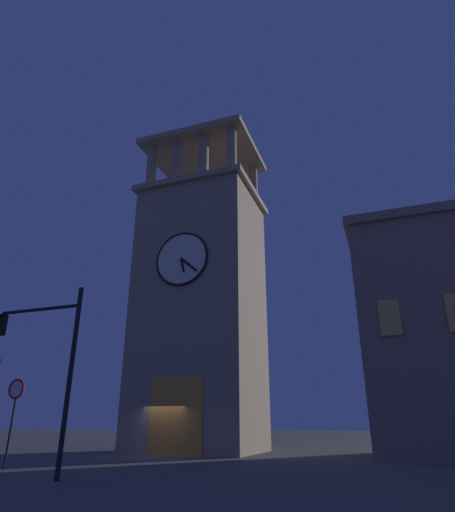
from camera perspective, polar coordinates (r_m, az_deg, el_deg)
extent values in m
plane|color=#56544F|center=(25.49, -8.68, -24.70)|extent=(200.00, 200.00, 0.00)
cube|color=gray|center=(28.79, -3.52, -7.77)|extent=(7.34, 6.28, 16.66)
cube|color=gray|center=(31.89, -3.17, 7.30)|extent=(7.94, 6.88, 0.40)
cylinder|color=gray|center=(29.96, 0.52, 13.75)|extent=(0.70, 0.70, 3.50)
cylinder|color=gray|center=(30.57, -3.19, 12.98)|extent=(0.70, 0.70, 3.50)
cylinder|color=gray|center=(31.31, -6.72, 12.19)|extent=(0.70, 0.70, 3.50)
cylinder|color=gray|center=(32.16, -10.05, 11.40)|extent=(0.70, 0.70, 3.50)
cylinder|color=gray|center=(34.03, 3.41, 9.10)|extent=(0.70, 0.70, 3.50)
cylinder|color=gray|center=(34.58, 0.13, 8.52)|extent=(0.70, 0.70, 3.50)
cylinder|color=gray|center=(35.23, -3.03, 7.95)|extent=(0.70, 0.70, 3.50)
cylinder|color=gray|center=(35.99, -6.06, 7.37)|extent=(0.70, 0.70, 3.50)
cube|color=gray|center=(33.93, -3.04, 13.09)|extent=(7.94, 6.88, 0.40)
cylinder|color=black|center=(34.68, -2.99, 14.86)|extent=(0.12, 0.12, 2.19)
cylinder|color=silver|center=(26.85, -6.08, -0.37)|extent=(3.39, 0.12, 3.39)
torus|color=black|center=(26.83, -6.10, -0.35)|extent=(3.55, 0.16, 3.55)
cube|color=black|center=(26.56, -6.00, -1.18)|extent=(0.33, 0.06, 0.93)
cube|color=black|center=(26.38, -5.16, -1.12)|extent=(1.16, 0.06, 1.05)
cube|color=orange|center=(25.19, -6.82, -20.27)|extent=(3.20, 0.24, 4.00)
cube|color=#E0B259|center=(22.98, 20.68, -7.62)|extent=(1.00, 0.12, 1.80)
cylinder|color=black|center=(15.24, -20.15, -14.80)|extent=(0.16, 0.16, 5.99)
cylinder|color=black|center=(16.72, -23.57, -6.50)|extent=(3.34, 0.12, 0.12)
cube|color=black|center=(17.80, -27.76, -8.06)|extent=(0.22, 0.30, 0.75)
cylinder|color=black|center=(19.73, -26.76, -19.52)|extent=(0.08, 0.08, 2.98)
cylinder|color=white|center=(19.74, -26.15, -15.52)|extent=(0.70, 0.04, 0.70)
torus|color=red|center=(19.73, -26.20, -15.51)|extent=(0.78, 0.08, 0.78)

